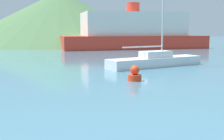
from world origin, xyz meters
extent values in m
cube|color=silver|center=(7.37, 22.67, 0.37)|extent=(8.73, 3.37, 0.73)
cube|color=silver|center=(7.37, 22.67, 0.99)|extent=(2.75, 1.70, 0.51)
cylinder|color=#BCBCC1|center=(8.00, 22.79, 5.14)|extent=(0.12, 0.12, 8.80)
cylinder|color=#BCBCC1|center=(6.11, 22.42, 1.63)|extent=(3.79, 0.84, 0.10)
cube|color=red|center=(15.26, 44.71, 1.02)|extent=(23.62, 10.40, 2.04)
cube|color=silver|center=(15.26, 44.71, 3.86)|extent=(16.65, 8.53, 3.64)
cylinder|color=red|center=(15.26, 44.71, 6.48)|extent=(2.09, 2.09, 1.60)
cylinder|color=red|center=(3.06, 17.33, 0.18)|extent=(0.78, 0.78, 0.35)
sphere|color=red|center=(3.06, 17.33, 0.63)|extent=(0.55, 0.55, 0.55)
cone|color=#476B42|center=(7.37, 67.06, 5.78)|extent=(45.10, 45.10, 11.56)
camera|label=1|loc=(-3.69, 2.67, 2.91)|focal=45.00mm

